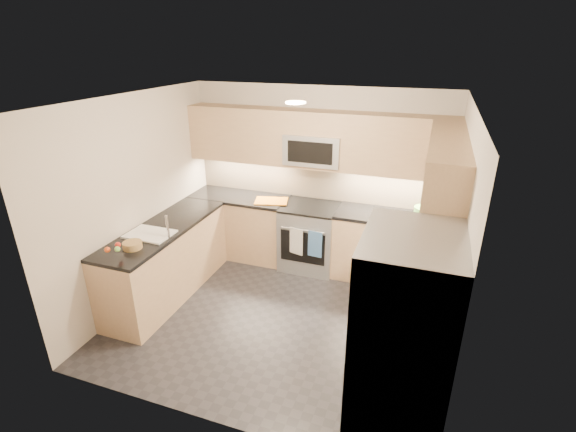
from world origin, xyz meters
The scene contains 37 objects.
floor centered at (0.00, 0.00, 0.00)m, with size 3.60×3.20×0.00m, color #25242A.
ceiling centered at (0.00, 0.00, 2.50)m, with size 3.60×3.20×0.02m, color beige.
wall_back centered at (0.00, 1.60, 1.25)m, with size 3.60×0.02×2.50m, color beige.
wall_front centered at (0.00, -1.60, 1.25)m, with size 3.60×0.02×2.50m, color beige.
wall_left centered at (-1.80, 0.00, 1.25)m, with size 0.02×3.20×2.50m, color beige.
wall_right centered at (1.80, 0.00, 1.25)m, with size 0.02×3.20×2.50m, color beige.
base_cab_back_left centered at (-1.09, 1.30, 0.45)m, with size 1.42×0.60×0.90m, color tan.
base_cab_back_right centered at (1.09, 1.30, 0.45)m, with size 1.42×0.60×0.90m, color tan.
base_cab_right centered at (1.50, 0.15, 0.45)m, with size 0.60×1.70×0.90m, color tan.
base_cab_peninsula centered at (-1.50, 0.00, 0.45)m, with size 0.60×2.00×0.90m, color tan.
countertop_back_left centered at (-1.09, 1.30, 0.92)m, with size 1.42×0.63×0.04m, color black.
countertop_back_right centered at (1.09, 1.30, 0.92)m, with size 1.42×0.63×0.04m, color black.
countertop_right centered at (1.50, 0.15, 0.92)m, with size 0.63×1.70×0.04m, color black.
countertop_peninsula centered at (-1.50, 0.00, 0.92)m, with size 0.63×2.00×0.04m, color black.
upper_cab_back centered at (0.00, 1.43, 1.83)m, with size 3.60×0.35×0.75m, color tan.
upper_cab_right centered at (1.62, 0.28, 1.83)m, with size 0.35×1.95×0.75m, color tan.
backsplash_back centered at (0.00, 1.60, 1.20)m, with size 3.60×0.01×0.51m, color tan.
backsplash_right centered at (1.80, 0.45, 1.20)m, with size 0.01×2.30×0.51m, color tan.
gas_range centered at (0.00, 1.28, 0.46)m, with size 0.76×0.65×0.91m, color #929599.
range_cooktop centered at (0.00, 1.28, 0.92)m, with size 0.76×0.65×0.03m, color black.
oven_door_glass centered at (0.00, 0.95, 0.45)m, with size 0.62×0.02×0.45m, color black.
oven_handle centered at (0.00, 0.93, 0.72)m, with size 0.02×0.02×0.60m, color #B2B5BA.
microwave centered at (0.00, 1.40, 1.70)m, with size 0.76×0.40×0.40m, color #AAADB2.
microwave_door centered at (0.00, 1.20, 1.70)m, with size 0.60×0.01×0.28m, color black.
refrigerator centered at (1.45, -1.15, 0.90)m, with size 0.70×0.90×1.80m, color #93959A.
fridge_handle_left centered at (1.08, -1.33, 0.95)m, with size 0.02×0.02×1.20m, color #B2B5BA.
fridge_handle_right centered at (1.08, -0.97, 0.95)m, with size 0.02×0.02×1.20m, color #B2B5BA.
sink_basin centered at (-1.50, -0.25, 0.88)m, with size 0.52×0.38×0.16m, color white.
faucet centered at (-1.24, -0.25, 1.08)m, with size 0.03×0.03×0.28m, color silver.
utensil_bowl centered at (1.49, 1.35, 1.01)m, with size 0.25×0.25×0.14m, color #5A9F44.
cutting_board centered at (-0.56, 1.24, 0.95)m, with size 0.45×0.32×0.01m, color orange.
fruit_basket centered at (-1.46, -0.60, 0.98)m, with size 0.21×0.21×0.08m, color #A7834E.
fruit_apple centered at (-1.50, -0.77, 1.05)m, with size 0.06×0.06×0.06m, color red.
fruit_pear centered at (-1.44, -0.85, 1.05)m, with size 0.06×0.06×0.06m, color #7AC253.
dish_towel_check centered at (-0.08, 0.91, 0.55)m, with size 0.20×0.02×0.38m, color silver.
dish_towel_blue centered at (0.18, 0.91, 0.55)m, with size 0.19×0.02×0.36m, color #376098.
fruit_orange centered at (-1.53, -0.89, 1.05)m, with size 0.06×0.06×0.06m, color #D14917.
Camera 1 is at (1.48, -3.86, 3.03)m, focal length 26.00 mm.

